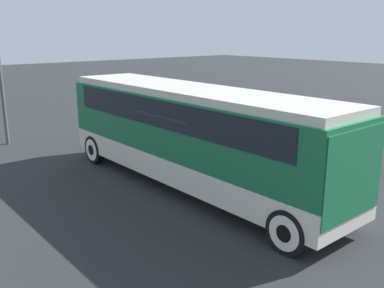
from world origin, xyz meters
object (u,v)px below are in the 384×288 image
Objects in this scene: parked_car_near at (198,119)px; parked_car_far at (259,117)px; parked_car_mid at (313,144)px; tour_bus at (194,129)px.

parked_car_near is 1.05× the size of parked_car_far.
parked_car_mid is 1.09× the size of parked_car_far.
parked_car_mid is at bearing 82.65° from tour_bus.
parked_car_mid reaches higher than parked_car_far.
parked_car_near reaches higher than parked_car_far.
tour_bus reaches higher than parked_car_far.
parked_car_near is at bearing -112.68° from parked_car_far.
parked_car_near is at bearing 138.15° from tour_bus.
parked_car_mid is 5.83m from parked_car_far.
tour_bus is at bearing -97.35° from parked_car_mid.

